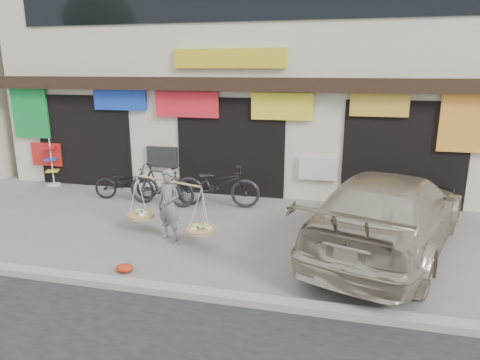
% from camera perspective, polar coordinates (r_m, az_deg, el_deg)
% --- Properties ---
extents(ground, '(70.00, 70.00, 0.00)m').
position_cam_1_polar(ground, '(8.93, -7.03, -8.24)').
color(ground, slate).
rests_on(ground, ground).
extents(kerb, '(70.00, 0.25, 0.12)m').
position_cam_1_polar(kerb, '(7.25, -12.71, -13.71)').
color(kerb, gray).
rests_on(kerb, ground).
extents(shophouse_block, '(14.00, 6.32, 7.00)m').
position_cam_1_polar(shophouse_block, '(14.39, 1.73, 14.68)').
color(shophouse_block, beige).
rests_on(shophouse_block, ground).
extents(street_vendor, '(2.08, 1.07, 1.50)m').
position_cam_1_polar(street_vendor, '(8.87, -9.46, -3.75)').
color(street_vendor, slate).
rests_on(street_vendor, ground).
extents(bike_0, '(1.79, 0.98, 0.89)m').
position_cam_1_polar(bike_0, '(11.99, -14.93, -0.35)').
color(bike_0, black).
rests_on(bike_0, ground).
extents(bike_1, '(1.91, 0.71, 1.12)m').
position_cam_1_polar(bike_1, '(11.16, -10.47, -0.60)').
color(bike_1, black).
rests_on(bike_1, ground).
extents(bike_2, '(2.26, 0.95, 1.16)m').
position_cam_1_polar(bike_2, '(10.93, -3.06, -0.60)').
color(bike_2, black).
rests_on(bike_2, ground).
extents(suv, '(3.78, 5.74, 1.55)m').
position_cam_1_polar(suv, '(8.74, 19.27, -4.10)').
color(suv, '#BBAF97').
rests_on(suv, ground).
extents(display_rack, '(0.45, 0.45, 1.43)m').
position_cam_1_polar(display_rack, '(14.08, -23.76, 1.64)').
color(display_rack, silver).
rests_on(display_rack, ground).
extents(red_bag, '(0.31, 0.25, 0.14)m').
position_cam_1_polar(red_bag, '(7.91, -15.13, -11.27)').
color(red_bag, red).
rests_on(red_bag, ground).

